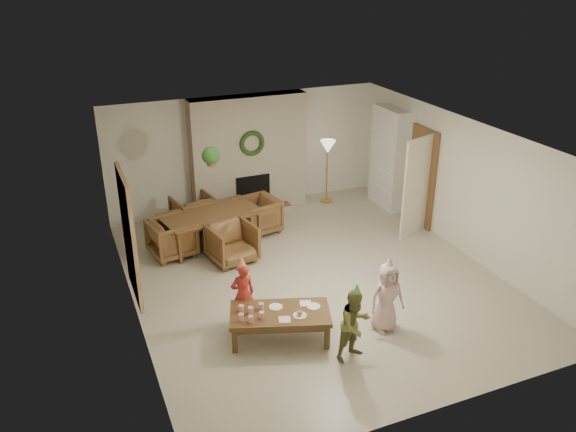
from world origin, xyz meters
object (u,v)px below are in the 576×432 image
dining_chair_right (257,215)px  child_red (243,294)px  dining_chair_near (232,243)px  child_plaid (355,325)px  dining_table (212,229)px  coffee_table_top (280,314)px  dining_chair_far (194,213)px  child_pink (387,297)px  dining_chair_left (172,238)px

dining_chair_right → child_red: 3.21m
dining_chair_near → child_plaid: 3.38m
dining_chair_right → child_red: (-1.28, -2.94, 0.15)m
dining_table → dining_chair_near: size_ratio=2.34×
dining_chair_near → child_plaid: bearing=-88.8°
coffee_table_top → dining_table: bearing=110.3°
dining_chair_far → child_pink: bearing=100.6°
coffee_table_top → child_plaid: 1.12m
dining_chair_near → child_plaid: child_plaid is taller
dining_chair_near → child_pink: size_ratio=0.73×
child_red → child_pink: bearing=154.1°
dining_chair_near → dining_chair_far: 1.62m
dining_chair_near → child_pink: bearing=-74.1°
coffee_table_top → child_plaid: child_plaid is taller
dining_chair_right → child_plaid: 4.30m
dining_chair_near → dining_chair_far: size_ratio=1.00×
dining_chair_near → child_red: (-0.44, -1.95, 0.15)m
dining_chair_near → dining_chair_left: 1.15m
dining_table → dining_chair_far: (-0.15, 0.80, 0.03)m
dining_chair_right → child_plaid: child_plaid is taller
dining_chair_far → child_pink: 4.82m
dining_chair_far → child_red: size_ratio=0.78×
dining_chair_far → coffee_table_top: dining_chair_far is taller
dining_chair_far → dining_chair_left: same height
dining_chair_far → child_red: bearing=77.0°
coffee_table_top → child_red: bearing=142.3°
dining_chair_near → dining_table: bearing=90.0°
dining_chair_far → child_pink: size_ratio=0.73×
child_plaid → dining_chair_left: bearing=99.6°
child_plaid → dining_table: bearing=88.6°
dining_chair_near → coffee_table_top: 2.51m
dining_chair_near → coffee_table_top: dining_chair_near is taller
child_red → child_pink: 2.12m
coffee_table_top → child_pink: child_pink is taller
dining_chair_near → dining_chair_left: same height
dining_table → dining_chair_far: bearing=90.0°
dining_chair_far → dining_chair_left: (-0.64, -0.95, 0.00)m
dining_chair_left → child_red: child_red is taller
child_pink → dining_chair_near: bearing=120.9°
dining_chair_near → child_plaid: (0.71, -3.30, 0.17)m
dining_chair_far → child_plaid: size_ratio=0.75×
child_plaid → child_pink: size_ratio=0.97×
dining_chair_near → coffee_table_top: bearing=-102.5°
dining_chair_near → dining_chair_left: (-0.95, 0.64, 0.00)m
child_plaid → child_pink: bearing=15.5°
dining_chair_left → child_plaid: 4.28m
dining_table → child_plaid: child_plaid is taller
child_plaid → child_pink: 0.86m
dining_table → dining_chair_far: dining_chair_far is taller
dining_chair_right → dining_chair_near: bearing=-51.3°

